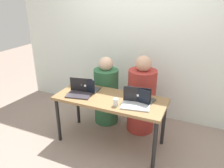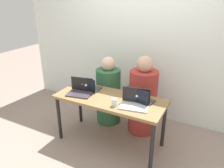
{
  "view_description": "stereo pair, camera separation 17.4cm",
  "coord_description": "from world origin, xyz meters",
  "px_view_note": "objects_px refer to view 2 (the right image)",
  "views": [
    {
      "loc": [
        1.1,
        -2.42,
        2.03
      ],
      "look_at": [
        0.0,
        0.06,
        0.9
      ],
      "focal_mm": 35.0,
      "sensor_mm": 36.0,
      "label": 1
    },
    {
      "loc": [
        1.26,
        -2.35,
        2.03
      ],
      "look_at": [
        0.0,
        0.06,
        0.9
      ],
      "focal_mm": 35.0,
      "sensor_mm": 36.0,
      "label": 2
    }
  ],
  "objects_px": {
    "laptop_back_right": "(140,99)",
    "laptop_back_left": "(89,87)",
    "laptop_front_left": "(80,91)",
    "person_on_left": "(108,94)",
    "person_on_right": "(143,99)",
    "laptop_front_right": "(135,103)",
    "water_glass_right": "(114,103)"
  },
  "relations": [
    {
      "from": "laptop_front_left",
      "to": "laptop_front_right",
      "type": "bearing_deg",
      "value": -10.59
    },
    {
      "from": "person_on_left",
      "to": "laptop_back_right",
      "type": "bearing_deg",
      "value": 157.27
    },
    {
      "from": "person_on_left",
      "to": "laptop_back_left",
      "type": "bearing_deg",
      "value": 86.71
    },
    {
      "from": "laptop_back_left",
      "to": "laptop_front_left",
      "type": "bearing_deg",
      "value": 72.14
    },
    {
      "from": "laptop_front_left",
      "to": "water_glass_right",
      "type": "distance_m",
      "value": 0.6
    },
    {
      "from": "laptop_front_right",
      "to": "laptop_back_left",
      "type": "relative_size",
      "value": 1.35
    },
    {
      "from": "person_on_right",
      "to": "laptop_front_right",
      "type": "relative_size",
      "value": 3.13
    },
    {
      "from": "laptop_back_right",
      "to": "laptop_front_right",
      "type": "bearing_deg",
      "value": 94.88
    },
    {
      "from": "laptop_front_left",
      "to": "laptop_back_left",
      "type": "bearing_deg",
      "value": 62.84
    },
    {
      "from": "water_glass_right",
      "to": "laptop_back_left",
      "type": "bearing_deg",
      "value": 154.41
    },
    {
      "from": "person_on_right",
      "to": "laptop_front_right",
      "type": "distance_m",
      "value": 0.62
    },
    {
      "from": "laptop_back_left",
      "to": "laptop_back_right",
      "type": "bearing_deg",
      "value": 177.49
    },
    {
      "from": "person_on_left",
      "to": "water_glass_right",
      "type": "relative_size",
      "value": 11.6
    },
    {
      "from": "water_glass_right",
      "to": "laptop_back_right",
      "type": "bearing_deg",
      "value": 45.79
    },
    {
      "from": "laptop_back_right",
      "to": "water_glass_right",
      "type": "xyz_separation_m",
      "value": [
        -0.25,
        -0.25,
        -0.0
      ]
    },
    {
      "from": "person_on_left",
      "to": "person_on_right",
      "type": "distance_m",
      "value": 0.6
    },
    {
      "from": "laptop_front_left",
      "to": "laptop_back_right",
      "type": "relative_size",
      "value": 1.02
    },
    {
      "from": "laptop_front_right",
      "to": "laptop_front_left",
      "type": "height_order",
      "value": "laptop_front_right"
    },
    {
      "from": "person_on_left",
      "to": "water_glass_right",
      "type": "bearing_deg",
      "value": 132.35
    },
    {
      "from": "laptop_front_right",
      "to": "laptop_front_left",
      "type": "relative_size",
      "value": 1.05
    },
    {
      "from": "laptop_front_left",
      "to": "laptop_back_left",
      "type": "xyz_separation_m",
      "value": [
        0.04,
        0.16,
        -0.0
      ]
    },
    {
      "from": "laptop_back_right",
      "to": "water_glass_right",
      "type": "height_order",
      "value": "laptop_back_right"
    },
    {
      "from": "laptop_front_right",
      "to": "water_glass_right",
      "type": "distance_m",
      "value": 0.26
    },
    {
      "from": "person_on_right",
      "to": "laptop_back_left",
      "type": "xyz_separation_m",
      "value": [
        -0.69,
        -0.42,
        0.22
      ]
    },
    {
      "from": "laptop_front_left",
      "to": "laptop_back_right",
      "type": "xyz_separation_m",
      "value": [
        0.83,
        0.15,
        -0.0
      ]
    },
    {
      "from": "laptop_front_left",
      "to": "water_glass_right",
      "type": "xyz_separation_m",
      "value": [
        0.59,
        -0.1,
        -0.01
      ]
    },
    {
      "from": "person_on_right",
      "to": "laptop_back_left",
      "type": "relative_size",
      "value": 4.22
    },
    {
      "from": "laptop_front_right",
      "to": "laptop_front_left",
      "type": "bearing_deg",
      "value": 170.84
    },
    {
      "from": "person_on_right",
      "to": "laptop_front_right",
      "type": "bearing_deg",
      "value": 109.41
    },
    {
      "from": "person_on_left",
      "to": "laptop_front_left",
      "type": "relative_size",
      "value": 3.06
    },
    {
      "from": "laptop_front_left",
      "to": "laptop_back_right",
      "type": "distance_m",
      "value": 0.85
    },
    {
      "from": "laptop_back_right",
      "to": "laptop_back_left",
      "type": "bearing_deg",
      "value": 10.74
    }
  ]
}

